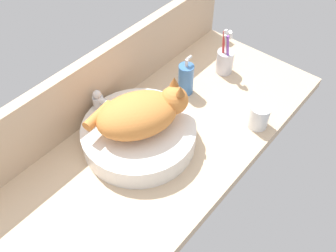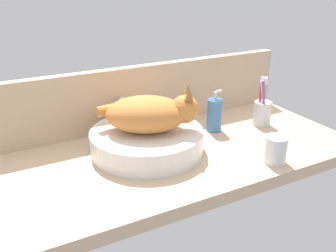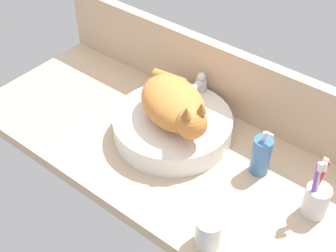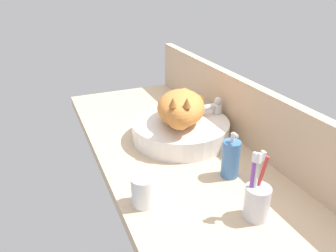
# 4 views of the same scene
# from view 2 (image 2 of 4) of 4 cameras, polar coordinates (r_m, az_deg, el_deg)

# --- Properties ---
(ground_plane) EXTENTS (1.28, 0.54, 0.04)m
(ground_plane) POSITION_cam_2_polar(r_m,az_deg,el_deg) (1.19, -1.08, -5.22)
(ground_plane) COLOR #D1B28E
(backsplash_panel) EXTENTS (1.28, 0.04, 0.22)m
(backsplash_panel) POSITION_cam_2_polar(r_m,az_deg,el_deg) (1.35, -6.04, 4.28)
(backsplash_panel) COLOR #CCAD8C
(backsplash_panel) RESTS_ON ground_plane
(sink_basin) EXTENTS (0.36, 0.36, 0.07)m
(sink_basin) POSITION_cam_2_polar(r_m,az_deg,el_deg) (1.19, -3.24, -2.24)
(sink_basin) COLOR white
(sink_basin) RESTS_ON ground_plane
(cat) EXTENTS (0.30, 0.26, 0.14)m
(cat) POSITION_cam_2_polar(r_m,az_deg,el_deg) (1.15, -2.66, 1.97)
(cat) COLOR orange
(cat) RESTS_ON sink_basin
(faucet) EXTENTS (0.04, 0.12, 0.14)m
(faucet) POSITION_cam_2_polar(r_m,az_deg,el_deg) (1.30, -6.59, 1.65)
(faucet) COLOR silver
(faucet) RESTS_ON ground_plane
(soap_dispenser) EXTENTS (0.05, 0.05, 0.15)m
(soap_dispenser) POSITION_cam_2_polar(r_m,az_deg,el_deg) (1.34, 7.10, 1.72)
(soap_dispenser) COLOR #3F72B2
(soap_dispenser) RESTS_ON ground_plane
(toothbrush_cup) EXTENTS (0.06, 0.06, 0.19)m
(toothbrush_cup) POSITION_cam_2_polar(r_m,az_deg,el_deg) (1.42, 14.17, 2.09)
(toothbrush_cup) COLOR silver
(toothbrush_cup) RESTS_ON ground_plane
(water_glass) EXTENTS (0.07, 0.07, 0.08)m
(water_glass) POSITION_cam_2_polar(r_m,az_deg,el_deg) (1.16, 16.05, -3.75)
(water_glass) COLOR white
(water_glass) RESTS_ON ground_plane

